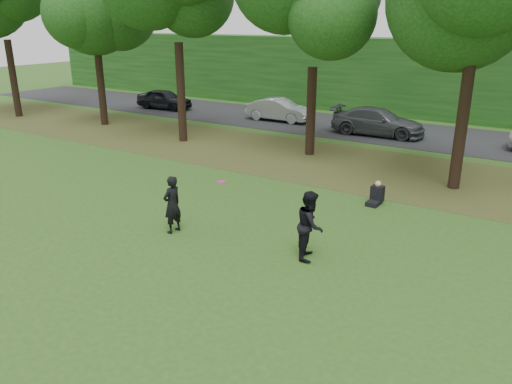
% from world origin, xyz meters
% --- Properties ---
extents(ground, '(120.00, 120.00, 0.00)m').
position_xyz_m(ground, '(0.00, 0.00, 0.00)').
color(ground, '#2A4D18').
rests_on(ground, ground).
extents(leaf_litter, '(60.00, 7.00, 0.01)m').
position_xyz_m(leaf_litter, '(0.00, 13.00, 0.01)').
color(leaf_litter, '#4B351A').
rests_on(leaf_litter, ground).
extents(street, '(70.00, 7.00, 0.02)m').
position_xyz_m(street, '(0.00, 21.00, 0.01)').
color(street, black).
rests_on(street, ground).
extents(far_hedge, '(70.00, 3.00, 5.00)m').
position_xyz_m(far_hedge, '(0.00, 27.00, 2.50)').
color(far_hedge, '#124112').
rests_on(far_hedge, ground).
extents(player_left, '(0.48, 0.69, 1.79)m').
position_xyz_m(player_left, '(-2.35, 3.28, 0.90)').
color(player_left, black).
rests_on(player_left, ground).
extents(player_right, '(0.99, 1.11, 1.90)m').
position_xyz_m(player_right, '(1.95, 3.97, 0.95)').
color(player_right, black).
rests_on(player_right, ground).
extents(parked_cars, '(40.28, 3.37, 1.50)m').
position_xyz_m(parked_cars, '(-0.08, 19.86, 0.72)').
color(parked_cars, black).
rests_on(parked_cars, street).
extents(frisbee, '(0.37, 0.37, 0.08)m').
position_xyz_m(frisbee, '(-0.69, 3.56, 1.83)').
color(frisbee, '#F61493').
rests_on(frisbee, ground).
extents(seated_person, '(0.46, 0.76, 0.83)m').
position_xyz_m(seated_person, '(2.06, 8.99, 0.31)').
color(seated_person, black).
rests_on(seated_person, ground).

